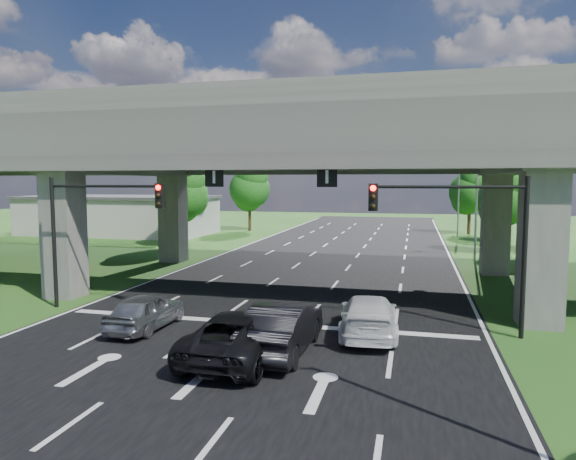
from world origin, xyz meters
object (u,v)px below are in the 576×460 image
at_px(streetlight_beyond, 455,181).
at_px(car_white, 369,315).
at_px(streetlight_far, 471,181).
at_px(car_silver, 146,311).
at_px(signal_left, 94,218).
at_px(car_dark, 282,328).
at_px(car_trailing, 241,335).
at_px(signal_right, 463,225).

relative_size(streetlight_beyond, car_white, 1.95).
bearing_deg(streetlight_far, car_silver, -122.43).
distance_m(signal_left, car_dark, 10.83).
bearing_deg(streetlight_beyond, car_trailing, -103.14).
relative_size(car_silver, car_white, 0.81).
bearing_deg(car_white, streetlight_beyond, -103.20).
distance_m(signal_right, car_silver, 12.61).
relative_size(streetlight_far, car_silver, 2.42).
bearing_deg(car_silver, streetlight_far, -121.51).
height_order(signal_right, signal_left, same).
height_order(car_silver, car_dark, car_dark).
relative_size(signal_right, streetlight_beyond, 0.60).
relative_size(streetlight_beyond, car_silver, 2.42).
bearing_deg(signal_left, car_white, -4.39).
height_order(signal_right, car_silver, signal_right).
bearing_deg(car_silver, car_dark, 167.35).
bearing_deg(signal_right, streetlight_beyond, 86.39).
bearing_deg(signal_left, signal_right, 0.00).
xyz_separation_m(car_silver, car_white, (8.55, 1.33, 0.04)).
relative_size(signal_left, streetlight_beyond, 0.60).
distance_m(streetlight_far, car_silver, 26.95).
distance_m(signal_left, streetlight_far, 26.95).
distance_m(streetlight_beyond, car_white, 37.77).
distance_m(signal_right, car_dark, 7.81).
relative_size(car_silver, car_trailing, 0.73).
xyz_separation_m(streetlight_far, car_trailing, (-9.48, -24.61, -5.03)).
xyz_separation_m(signal_right, car_white, (-3.36, -0.94, -3.41)).
distance_m(car_silver, car_trailing, 5.23).
bearing_deg(signal_left, car_silver, -31.38).
distance_m(streetlight_beyond, car_trailing, 42.00).
xyz_separation_m(signal_right, signal_left, (-15.65, 0.00, 0.00)).
xyz_separation_m(streetlight_beyond, car_white, (-5.64, -37.00, -5.07)).
bearing_deg(car_white, car_dark, 41.49).
xyz_separation_m(signal_left, streetlight_far, (17.92, 20.06, 1.66)).
xyz_separation_m(car_silver, car_dark, (5.89, -1.42, 0.14)).
relative_size(signal_left, car_white, 1.17).
distance_m(car_white, car_trailing, 5.27).
bearing_deg(streetlight_beyond, signal_left, -116.43).
bearing_deg(streetlight_beyond, car_silver, -110.31).
height_order(streetlight_beyond, car_trailing, streetlight_beyond).
height_order(streetlight_far, car_dark, streetlight_far).
relative_size(streetlight_beyond, car_trailing, 1.77).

